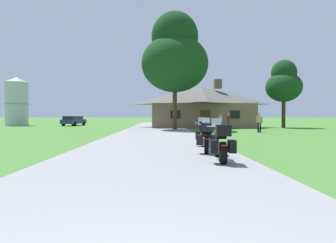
% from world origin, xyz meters
% --- Properties ---
extents(ground_plane, '(500.00, 500.00, 0.00)m').
position_xyz_m(ground_plane, '(0.00, 20.00, 0.00)').
color(ground_plane, '#42752D').
extents(asphalt_driveway, '(6.40, 80.00, 0.06)m').
position_xyz_m(asphalt_driveway, '(0.00, 18.00, 0.03)').
color(asphalt_driveway, gray).
rests_on(asphalt_driveway, ground).
extents(motorcycle_green_nearest_to_camera, '(0.81, 2.08, 1.30)m').
position_xyz_m(motorcycle_green_nearest_to_camera, '(2.16, 7.23, 0.61)').
color(motorcycle_green_nearest_to_camera, black).
rests_on(motorcycle_green_nearest_to_camera, asphalt_driveway).
extents(motorcycle_white_second_in_row, '(0.93, 2.07, 1.30)m').
position_xyz_m(motorcycle_white_second_in_row, '(2.08, 9.34, 0.61)').
color(motorcycle_white_second_in_row, black).
rests_on(motorcycle_white_second_in_row, asphalt_driveway).
extents(motorcycle_black_farthest_in_row, '(0.82, 2.08, 1.30)m').
position_xyz_m(motorcycle_black_farthest_in_row, '(2.34, 11.80, 0.61)').
color(motorcycle_black_farthest_in_row, black).
rests_on(motorcycle_black_farthest_in_row, asphalt_driveway).
extents(stone_lodge, '(12.63, 7.69, 5.98)m').
position_xyz_m(stone_lodge, '(5.44, 33.44, 2.62)').
color(stone_lodge, brown).
rests_on(stone_lodge, ground).
extents(bystander_white_shirt_near_lodge, '(0.28, 0.54, 1.67)m').
position_xyz_m(bystander_white_shirt_near_lodge, '(6.14, 25.31, 0.93)').
color(bystander_white_shirt_near_lodge, navy).
rests_on(bystander_white_shirt_near_lodge, ground).
extents(bystander_red_shirt_beside_signpost, '(0.25, 0.55, 1.69)m').
position_xyz_m(bystander_red_shirt_beside_signpost, '(6.87, 25.10, 0.95)').
color(bystander_red_shirt_beside_signpost, navy).
rests_on(bystander_red_shirt_beside_signpost, ground).
extents(bystander_tan_shirt_by_tree, '(0.55, 0.25, 1.69)m').
position_xyz_m(bystander_tan_shirt_by_tree, '(8.86, 22.42, 0.95)').
color(bystander_tan_shirt_by_tree, black).
rests_on(bystander_tan_shirt_by_tree, ground).
extents(tree_by_lodge_front, '(6.72, 6.72, 11.90)m').
position_xyz_m(tree_by_lodge_front, '(1.86, 27.00, 7.49)').
color(tree_by_lodge_front, '#422D19').
rests_on(tree_by_lodge_front, ground).
extents(tree_right_of_lodge, '(4.20, 4.20, 8.17)m').
position_xyz_m(tree_right_of_lodge, '(15.26, 31.91, 5.39)').
color(tree_right_of_lodge, '#422D19').
rests_on(tree_right_of_lodge, ground).
extents(metal_silo_distant, '(3.22, 3.22, 7.14)m').
position_xyz_m(metal_silo_distant, '(-20.69, 40.41, 3.57)').
color(metal_silo_distant, '#B2B7BC').
rests_on(metal_silo_distant, ground).
extents(parked_navy_suv_far_left, '(2.58, 4.84, 1.40)m').
position_xyz_m(parked_navy_suv_far_left, '(-12.20, 39.69, 0.78)').
color(parked_navy_suv_far_left, navy).
rests_on(parked_navy_suv_far_left, ground).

